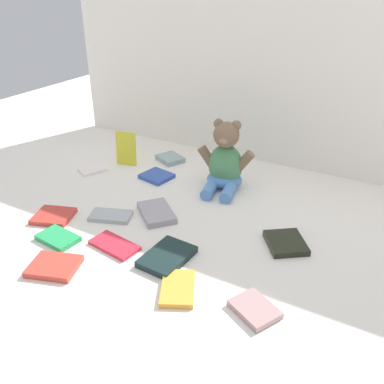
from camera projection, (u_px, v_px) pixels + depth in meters
ground_plane at (209, 208)px, 1.28m from camera, size 3.20×3.20×0.00m
backdrop_drape at (267, 68)px, 1.45m from camera, size 1.64×0.03×0.70m
teddy_bear at (225, 163)px, 1.36m from camera, size 0.20×0.19×0.23m
book_case_0 at (156, 213)px, 1.23m from camera, size 0.16×0.15×0.02m
book_case_1 at (170, 159)px, 1.59m from camera, size 0.12×0.11×0.02m
book_case_2 at (255, 309)px, 0.88m from camera, size 0.12×0.11×0.02m
book_case_3 at (114, 245)px, 1.09m from camera, size 0.14×0.09×0.01m
book_case_4 at (126, 149)px, 1.54m from camera, size 0.08×0.04×0.13m
book_case_5 at (286, 243)px, 1.10m from camera, size 0.14×0.15×0.02m
book_case_6 at (58, 238)px, 1.12m from camera, size 0.12×0.08×0.01m
book_case_7 at (157, 176)px, 1.46m from camera, size 0.11×0.11×0.01m
book_case_8 at (92, 170)px, 1.51m from camera, size 0.10×0.11×0.01m
book_case_9 at (178, 288)px, 0.94m from camera, size 0.12×0.14×0.01m
book_case_10 at (111, 216)px, 1.22m from camera, size 0.14×0.11×0.01m
book_case_11 at (54, 266)px, 1.01m from camera, size 0.14×0.13×0.02m
book_case_12 at (54, 216)px, 1.22m from camera, size 0.13×0.13×0.01m
book_case_13 at (167, 257)px, 1.04m from camera, size 0.11×0.15×0.02m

